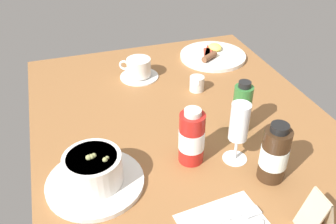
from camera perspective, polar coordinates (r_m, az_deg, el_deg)
name	(u,v)px	position (r cm, az deg, el deg)	size (l,w,h in cm)	color
ground_plane	(185,129)	(105.79, 2.63, -2.60)	(110.00, 84.00, 3.00)	brown
porridge_bowl	(94,172)	(86.04, -11.39, -9.07)	(22.58, 22.58, 9.14)	silver
coffee_cup	(139,69)	(127.03, -4.55, 6.66)	(13.19, 13.19, 6.85)	silver
creamer_jug	(197,83)	(119.67, 4.48, 4.41)	(5.65, 4.68, 5.41)	silver
wine_glass	(239,125)	(88.57, 10.90, -2.04)	(6.12, 6.12, 16.25)	white
sauce_bottle_red	(192,138)	(89.06, 3.67, -3.96)	(6.33, 6.33, 14.96)	#B21E19
sauce_bottle_brown	(274,154)	(87.58, 16.08, -6.26)	(6.38, 6.38, 15.18)	#382314
sauce_bottle_green	(242,109)	(100.78, 11.28, 0.53)	(5.15, 5.15, 15.23)	#337233
breakfast_plate	(213,55)	(142.36, 6.92, 8.68)	(24.67, 24.67, 3.70)	silver
menu_card	(318,212)	(81.17, 22.14, -14.11)	(5.18, 6.33, 9.27)	tan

